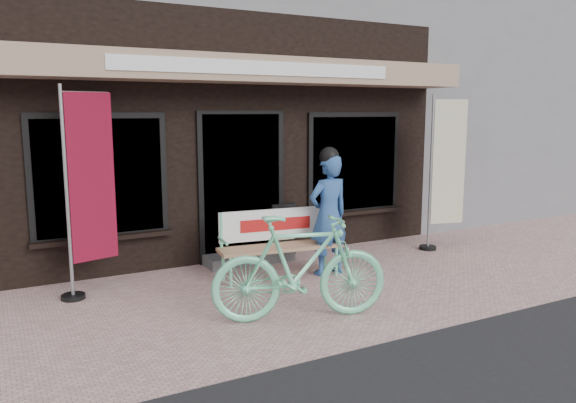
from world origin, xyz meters
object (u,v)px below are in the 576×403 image
menu_stand (283,229)px  bench (278,238)px  person (329,212)px  bicycle (300,268)px  nobori_red (88,189)px  nobori_cream (445,170)px

menu_stand → bench: bearing=-119.3°
person → menu_stand: 1.29m
person → menu_stand: person is taller
bicycle → person: bearing=-25.6°
bicycle → nobori_red: bearing=60.1°
bench → bicycle: bearing=-102.0°
nobori_cream → bicycle: bearing=-140.2°
nobori_red → nobori_cream: size_ratio=1.02×
bench → nobori_cream: 3.11m
menu_stand → person: bearing=-85.7°
person → nobori_red: (-2.97, 0.61, 0.44)m
bicycle → nobori_red: (-1.80, 1.90, 0.72)m
bench → bicycle: (-0.52, -1.52, 0.04)m
bicycle → nobori_red: nobori_red is taller
nobori_red → menu_stand: (2.92, 0.59, -0.88)m
person → bicycle: size_ratio=0.92×
nobori_red → person: bearing=-28.0°
nobori_cream → menu_stand: size_ratio=3.09×
person → nobori_cream: 2.44m
bench → menu_stand: 1.14m
bicycle → nobori_cream: (3.54, 1.61, 0.70)m
bench → menu_stand: bench is taller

